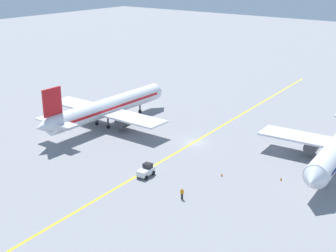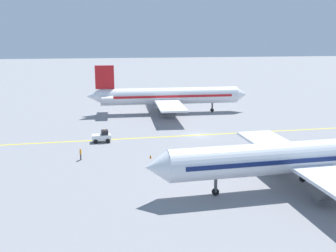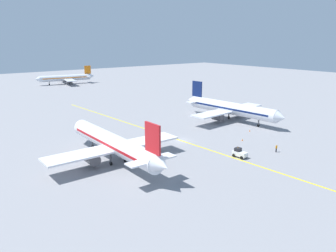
{
  "view_description": "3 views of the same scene",
  "coord_description": "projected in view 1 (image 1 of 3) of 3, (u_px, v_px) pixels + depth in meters",
  "views": [
    {
      "loc": [
        44.92,
        -66.97,
        31.57
      ],
      "look_at": [
        -2.17,
        -5.09,
        4.17
      ],
      "focal_mm": 50.0,
      "sensor_mm": 36.0,
      "label": 1
    },
    {
      "loc": [
        64.89,
        -14.01,
        17.78
      ],
      "look_at": [
        1.01,
        -5.34,
        2.06
      ],
      "focal_mm": 42.0,
      "sensor_mm": 36.0,
      "label": 2
    },
    {
      "loc": [
        -48.74,
        -57.94,
        23.61
      ],
      "look_at": [
        -5.4,
        -1.93,
        4.91
      ],
      "focal_mm": 35.0,
      "sensor_mm": 36.0,
      "label": 3
    }
  ],
  "objects": [
    {
      "name": "baggage_tug_white",
      "position": [
        146.0,
        171.0,
        72.58
      ],
      "size": [
        1.96,
        3.11,
        2.11
      ],
      "color": "white",
      "rests_on": "ground"
    },
    {
      "name": "ground_crew_worker",
      "position": [
        182.0,
        193.0,
        65.49
      ],
      "size": [
        0.58,
        0.22,
        1.68
      ],
      "color": "#23232D",
      "rests_on": "ground"
    },
    {
      "name": "airplane_at_gate",
      "position": [
        107.0,
        108.0,
        94.39
      ],
      "size": [
        28.02,
        35.41,
        10.6
      ],
      "color": "white",
      "rests_on": "ground"
    },
    {
      "name": "traffic_cone_mid_apron",
      "position": [
        222.0,
        174.0,
        72.73
      ],
      "size": [
        0.32,
        0.32,
        0.55
      ],
      "primitive_type": "cone",
      "color": "orange",
      "rests_on": "ground"
    },
    {
      "name": "traffic_cone_near_nose",
      "position": [
        281.0,
        179.0,
        71.3
      ],
      "size": [
        0.32,
        0.32,
        0.55
      ],
      "primitive_type": "cone",
      "color": "orange",
      "rests_on": "ground"
    },
    {
      "name": "apron_yellow_centreline",
      "position": [
        194.0,
        142.0,
        86.42
      ],
      "size": [
        7.23,
        119.83,
        0.01
      ],
      "primitive_type": "cube",
      "rotation": [
        0.0,
        0.0,
        0.06
      ],
      "color": "yellow",
      "rests_on": "ground"
    },
    {
      "name": "ground_plane",
      "position": [
        194.0,
        142.0,
        86.42
      ],
      "size": [
        400.0,
        400.0,
        0.0
      ],
      "primitive_type": "plane",
      "color": "gray"
    }
  ]
}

